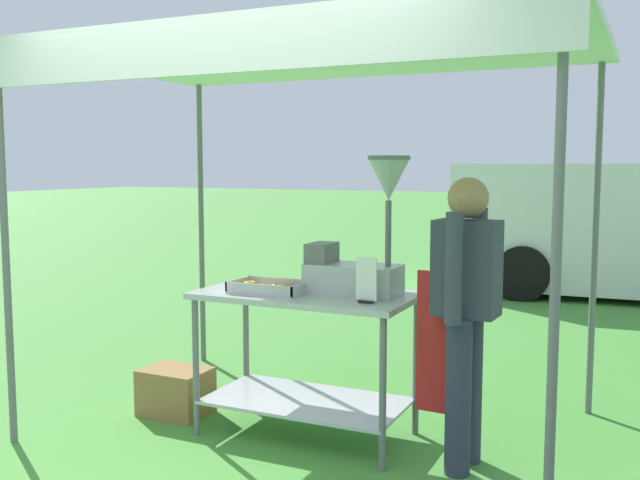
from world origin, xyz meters
The scene contains 8 objects.
ground_plane centered at (0.00, 6.00, 0.00)m, with size 70.00×70.00×0.00m, color #478E38.
stall_canopy centered at (0.02, 1.13, 2.30)m, with size 3.32×2.22×2.39m.
donut_cart centered at (0.02, 1.03, 0.64)m, with size 1.32×0.70×0.90m.
donut_tray centered at (-0.19, 0.92, 0.92)m, with size 0.46×0.28×0.07m.
donut_fryer centered at (0.35, 1.10, 1.19)m, with size 0.62×0.28×0.83m.
menu_sign centered at (0.47, 0.87, 1.01)m, with size 0.13×0.05×0.26m.
vendor centered at (1.01, 0.96, 0.90)m, with size 0.46×0.53×1.61m.
supply_crate centered at (-0.95, 0.99, 0.16)m, with size 0.44×0.33×0.31m.
Camera 1 is at (1.94, -2.86, 1.68)m, focal length 40.40 mm.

